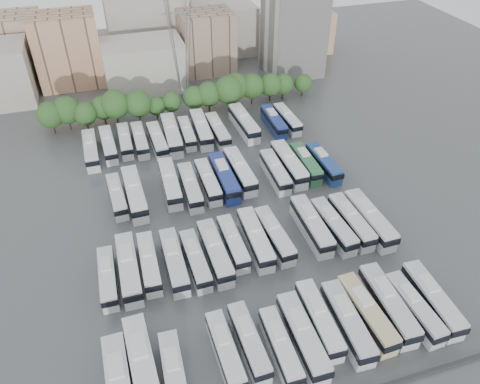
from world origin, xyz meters
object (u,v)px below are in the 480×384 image
object	(u,v)px
bus_r0_s1	(143,366)
bus_r1_s10	(311,225)
bus_r0_s12	(414,308)
bus_r2_s10	(275,171)
electricity_pylon	(179,24)
bus_r1_s12	(351,221)
bus_r3_s0	(91,150)
bus_r2_s8	(240,171)
bus_r0_s9	(347,322)
bus_r3_s3	(140,140)
bus_r3_s12	(274,121)
bus_r0_s13	(432,299)
bus_r1_s1	(129,268)
bus_r0_s11	(388,304)
bus_r1_s11	(333,226)
bus_r3_s5	(172,135)
bus_r1_s7	(255,239)
bus_r3_s2	(125,141)
bus_r1_s0	(108,278)
bus_r0_s2	(175,377)
bus_r0_s10	(366,313)
bus_r3_s4	(157,140)
bus_r2_s7	(224,177)
bus_r2_s6	(208,181)
bus_r0_s6	(280,346)
bus_r0_s4	(225,351)
bus_r2_s13	(324,163)
bus_r1_s4	(195,260)
bus_r3_s6	(187,133)
bus_r3_s13	(287,119)
bus_r1_s3	(174,261)
bus_r3_s1	(108,144)
bus_r3_s8	(218,131)
bus_r2_s4	(170,183)
bus_r1_s13	(370,219)
bus_r1_s2	(149,263)
bus_r0_s5	(249,341)
bus_r1_s6	(233,243)
bus_r2_s5	(190,187)
bus_r0_s8	(319,319)
bus_r3_s10	(244,123)
apartment_tower	(294,25)
bus_r1_s8	(274,235)
bus_r2_s11	(289,164)
bus_r3_s7	(201,129)
bus_r1_s5	(215,252)

from	to	relation	value
bus_r0_s1	bus_r1_s10	bearing A→B (deg)	28.17
bus_r0_s12	bus_r2_s10	bearing A→B (deg)	98.60
electricity_pylon	bus_r1_s12	distance (m)	61.01
bus_r0_s12	bus_r3_s0	xyz separation A→B (m)	(-39.72, 54.16, 0.14)
electricity_pylon	bus_r2_s8	bearing A→B (deg)	-85.33
bus_r0_s9	bus_r3_s3	bearing A→B (deg)	112.43
bus_r2_s8	bus_r3_s12	world-z (taller)	bus_r2_s8
bus_r0_s13	bus_r1_s1	bearing A→B (deg)	157.44
bus_r0_s1	bus_r0_s11	world-z (taller)	bus_r0_s1
bus_r1_s11	bus_r3_s5	bearing A→B (deg)	115.83
bus_r1_s7	bus_r3_s2	world-z (taller)	bus_r1_s7
bus_r1_s10	bus_r3_s0	world-z (taller)	bus_r1_s10
bus_r1_s0	bus_r1_s7	world-z (taller)	bus_r1_s7
bus_r0_s2	bus_r0_s10	bearing A→B (deg)	5.52
bus_r2_s10	bus_r3_s4	bearing A→B (deg)	138.88
bus_r2_s7	bus_r2_s8	distance (m)	3.61
bus_r2_s6	bus_r0_s6	bearing A→B (deg)	-89.87
bus_r0_s4	bus_r2_s13	world-z (taller)	bus_r2_s13
electricity_pylon	bus_r1_s4	xyz separation A→B (m)	(-10.27, -57.20, -16.92)
bus_r3_s6	electricity_pylon	bearing A→B (deg)	81.96
bus_r2_s13	bus_r3_s13	world-z (taller)	bus_r2_s13
bus_r1_s3	bus_r0_s11	bearing A→B (deg)	-32.10
bus_r0_s10	bus_r3_s4	xyz separation A→B (m)	(-19.54, 52.75, -0.06)
bus_r1_s12	bus_r2_s10	xyz separation A→B (m)	(-6.86, 17.33, -0.05)
bus_r3_s1	bus_r3_s8	size ratio (longest dim) A/B	0.97
bus_r1_s11	bus_r3_s6	distance (m)	40.37
bus_r2_s4	bus_r3_s13	size ratio (longest dim) A/B	1.12
bus_r1_s13	electricity_pylon	bearing A→B (deg)	107.94
bus_r1_s11	bus_r3_s12	xyz separation A→B (m)	(3.07, 35.92, -0.07)
bus_r0_s4	bus_r1_s2	xyz separation A→B (m)	(-6.85, 17.80, 0.07)
bus_r0_s5	bus_r1_s11	world-z (taller)	bus_r1_s11
bus_r1_s6	bus_r3_s5	distance (m)	35.42
bus_r2_s5	bus_r3_s1	bearing A→B (deg)	125.16
bus_r0_s8	bus_r0_s13	size ratio (longest dim) A/B	0.96
bus_r1_s11	bus_r3_s3	size ratio (longest dim) A/B	1.07
bus_r0_s6	bus_r3_s3	size ratio (longest dim) A/B	0.96
bus_r1_s11	bus_r3_s10	xyz separation A→B (m)	(-3.65, 36.76, 0.21)
bus_r3_s6	bus_r2_s4	bearing A→B (deg)	-109.48
bus_r0_s10	bus_r0_s12	xyz separation A→B (m)	(6.64, -1.12, -0.13)
bus_r0_s9	bus_r0_s6	bearing A→B (deg)	-173.56
bus_r1_s6	apartment_tower	bearing A→B (deg)	60.19
bus_r1_s8	bus_r3_s6	xyz separation A→B (m)	(-6.55, 36.08, -0.16)
bus_r3_s4	bus_r3_s5	world-z (taller)	bus_r3_s5
bus_r0_s9	bus_r3_s6	distance (m)	55.65
bus_r0_s10	bus_r1_s3	distance (m)	28.56
bus_r0_s13	bus_r2_s11	bearing A→B (deg)	102.22
bus_r1_s1	bus_r3_s7	xyz separation A→B (m)	(19.84, 36.80, 0.05)
bus_r0_s5	bus_r1_s7	bearing A→B (deg)	67.37
bus_r1_s0	bus_r2_s11	size ratio (longest dim) A/B	0.82
bus_r1_s5	apartment_tower	bearing A→B (deg)	57.91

